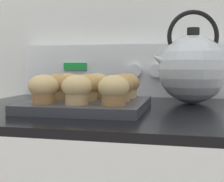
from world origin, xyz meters
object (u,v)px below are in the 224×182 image
object	(u,v)px
muffin_r1_c1	(88,87)
tea_kettle	(192,68)
muffin_pan	(88,105)
muffin_r0_c2	(114,90)
muffin_r0_c0	(43,89)
muffin_r2_c1	(97,85)
muffin_r2_c2	(127,85)
muffin_r1_c2	(120,87)
muffin_r1_c0	(56,86)
muffin_r2_c0	(68,85)
muffin_r0_c1	(77,89)

from	to	relation	value
muffin_r1_c1	tea_kettle	distance (m)	0.33
muffin_pan	tea_kettle	bearing A→B (deg)	36.17
muffin_r1_c1	tea_kettle	xyz separation A→B (m)	(0.26, 0.19, 0.05)
muffin_r0_c2	tea_kettle	world-z (taller)	tea_kettle
muffin_r0_c0	muffin_r1_c1	bearing A→B (deg)	46.57
muffin_r1_c1	muffin_r2_c1	xyz separation A→B (m)	(0.00, 0.08, 0.00)
muffin_r2_c2	muffin_r1_c2	bearing A→B (deg)	-92.64
muffin_r2_c1	muffin_r1_c0	bearing A→B (deg)	-136.33
muffin_r2_c1	muffin_r2_c2	xyz separation A→B (m)	(0.08, 0.00, 0.00)
muffin_pan	muffin_r2_c0	bearing A→B (deg)	135.49
muffin_r0_c2	muffin_r2_c2	world-z (taller)	same
muffin_pan	muffin_r1_c1	size ratio (longest dim) A/B	4.20
muffin_r2_c0	tea_kettle	world-z (taller)	tea_kettle
muffin_r1_c2	muffin_r1_c0	bearing A→B (deg)	-179.99
muffin_r1_c0	tea_kettle	xyz separation A→B (m)	(0.35, 0.19, 0.05)
muffin_r1_c0	muffin_r1_c1	distance (m)	0.09
muffin_r2_c2	muffin_r1_c1	bearing A→B (deg)	-135.83
muffin_r0_c1	muffin_r1_c0	bearing A→B (deg)	135.27
muffin_r2_c0	muffin_r2_c2	world-z (taller)	same
muffin_r0_c0	muffin_r1_c0	bearing A→B (deg)	92.96
muffin_r0_c0	muffin_r0_c1	bearing A→B (deg)	0.15
muffin_r1_c2	muffin_r2_c1	xyz separation A→B (m)	(-0.08, 0.08, 0.00)
muffin_r1_c1	muffin_r1_c0	bearing A→B (deg)	179.71
muffin_r0_c2	muffin_r2_c1	xyz separation A→B (m)	(-0.08, 0.17, 0.00)
muffin_r0_c0	muffin_r0_c2	bearing A→B (deg)	0.77
muffin_r2_c1	tea_kettle	xyz separation A→B (m)	(0.26, 0.11, 0.05)
muffin_r0_c2	muffin_r1_c0	size ratio (longest dim) A/B	1.00
muffin_r2_c0	muffin_r2_c2	size ratio (longest dim) A/B	1.00
muffin_r2_c0	muffin_r2_c1	bearing A→B (deg)	-1.34
muffin_pan	muffin_r1_c1	bearing A→B (deg)	-138.39
muffin_r0_c2	muffin_r1_c2	world-z (taller)	same
muffin_r1_c0	muffin_r2_c0	distance (m)	0.09
muffin_r1_c1	tea_kettle	world-z (taller)	tea_kettle
muffin_r1_c2	tea_kettle	bearing A→B (deg)	46.94
muffin_r1_c0	muffin_r1_c1	world-z (taller)	same
muffin_r0_c0	muffin_r2_c1	xyz separation A→B (m)	(0.08, 0.17, 0.00)
muffin_r1_c1	muffin_r2_c0	bearing A→B (deg)	134.81
muffin_pan	muffin_r1_c0	bearing A→B (deg)	-179.64
muffin_r2_c0	muffin_r2_c1	size ratio (longest dim) A/B	1.00
muffin_r0_c1	muffin_r2_c1	xyz separation A→B (m)	(0.00, 0.17, 0.00)
muffin_r1_c2	muffin_r2_c1	bearing A→B (deg)	134.06
muffin_r0_c1	muffin_r2_c1	world-z (taller)	same
muffin_r1_c0	muffin_r2_c1	distance (m)	0.12
muffin_pan	muffin_r0_c1	size ratio (longest dim) A/B	4.20
muffin_r1_c0	tea_kettle	size ratio (longest dim) A/B	0.25
muffin_r1_c0	muffin_r2_c0	world-z (taller)	same
muffin_pan	muffin_r0_c2	world-z (taller)	muffin_r0_c2
muffin_r1_c2	muffin_r2_c2	size ratio (longest dim) A/B	1.00
tea_kettle	muffin_r1_c2	bearing A→B (deg)	-133.06
muffin_r0_c2	muffin_r2_c0	world-z (taller)	same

